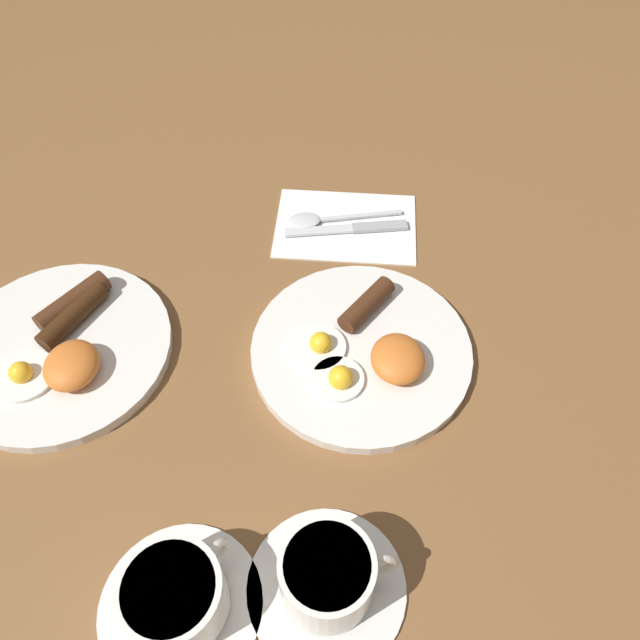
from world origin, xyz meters
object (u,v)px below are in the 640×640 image
Objects in this scene: breakfast_plate_far at (61,348)px; spoon at (316,220)px; teacup_near at (328,578)px; teacup_far at (176,598)px; breakfast_plate_near at (363,350)px; knife at (353,228)px.

breakfast_plate_far reaches higher than spoon.
teacup_near is at bearing -132.16° from breakfast_plate_far.
breakfast_plate_near is at bearing -34.29° from teacup_far.
knife is (0.51, -0.20, -0.02)m from teacup_far.
teacup_near reaches higher than spoon.
breakfast_plate_far is 1.74× the size of teacup_far.
spoon is at bearing -22.37° from knife.
spoon is (0.52, -0.00, -0.03)m from teacup_near.
teacup_far is at bearing -149.38° from breakfast_plate_far.
breakfast_plate_far is (0.02, 0.38, 0.00)m from breakfast_plate_near.
breakfast_plate_near is 1.75× the size of teacup_near.
breakfast_plate_near is 0.38m from breakfast_plate_far.
breakfast_plate_far reaches higher than knife.
teacup_far reaches higher than knife.
breakfast_plate_far is 0.35m from teacup_far.
teacup_far is (-0.29, 0.20, 0.02)m from breakfast_plate_near.
spoon is at bearing -15.33° from teacup_far.
breakfast_plate_near is 1.60× the size of spoon.
breakfast_plate_far is 1.53× the size of knife.
knife is 1.05× the size of spoon.
knife is 0.06m from spoon.
teacup_far reaches higher than spoon.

